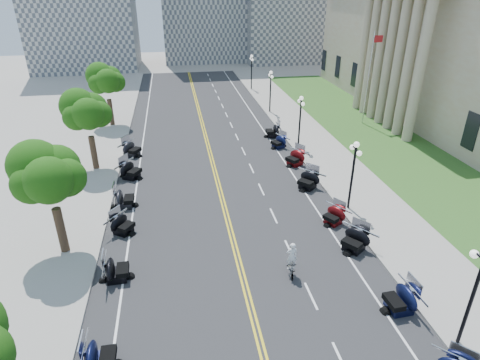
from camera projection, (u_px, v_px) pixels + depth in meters
ground at (237, 255)px, 23.58m from camera, size 160.00×160.00×0.00m
road at (217, 181)px, 32.43m from camera, size 16.00×90.00×0.01m
centerline_yellow_a at (216, 181)px, 32.41m from camera, size 0.12×90.00×0.00m
centerline_yellow_b at (219, 181)px, 32.45m from camera, size 0.12×90.00×0.00m
edge_line_north at (294, 175)px, 33.38m from camera, size 0.12×90.00×0.00m
edge_line_south at (137, 187)px, 31.48m from camera, size 0.12×90.00×0.00m
lane_dash_5 at (311, 296)px, 20.51m from camera, size 0.12×2.00×0.00m
lane_dash_6 at (290, 250)px, 24.05m from camera, size 0.12×2.00×0.00m
lane_dash_7 at (274, 216)px, 27.59m from camera, size 0.12×2.00×0.00m
lane_dash_8 at (261, 189)px, 31.13m from camera, size 0.12×2.00×0.00m
lane_dash_9 at (251, 168)px, 34.67m from camera, size 0.12×2.00×0.00m
lane_dash_10 at (243, 151)px, 38.21m from camera, size 0.12×2.00×0.00m
lane_dash_11 at (237, 137)px, 41.75m from camera, size 0.12×2.00×0.00m
lane_dash_12 at (231, 125)px, 45.30m from camera, size 0.12×2.00×0.00m
lane_dash_13 at (226, 115)px, 48.84m from camera, size 0.12×2.00×0.00m
lane_dash_14 at (222, 106)px, 52.38m from camera, size 0.12×2.00×0.00m
lane_dash_15 at (219, 98)px, 55.92m from camera, size 0.12×2.00×0.00m
lane_dash_16 at (216, 91)px, 59.46m from camera, size 0.12×2.00×0.00m
lane_dash_17 at (213, 85)px, 63.00m from camera, size 0.12×2.00×0.00m
lane_dash_18 at (210, 80)px, 66.54m from camera, size 0.12×2.00×0.00m
lane_dash_19 at (208, 75)px, 70.08m from camera, size 0.12×2.00×0.00m
sidewalk_north at (340, 171)px, 33.96m from camera, size 5.00×90.00×0.15m
sidewalk_south at (82, 190)px, 30.84m from camera, size 5.00×90.00×0.15m
lawn at (374, 135)px, 42.09m from camera, size 9.00×60.00×0.10m
distant_block_c at (294, 2)px, 79.54m from camera, size 20.00×14.00×22.00m
street_lamp_1 at (472, 299)px, 16.63m from camera, size 0.50×1.20×4.90m
street_lamp_2 at (352, 176)px, 27.25m from camera, size 0.50×1.20×4.90m
street_lamp_3 at (300, 122)px, 37.87m from camera, size 0.50×1.20×4.90m
street_lamp_4 at (270, 92)px, 48.50m from camera, size 0.50×1.20×4.90m
street_lamp_5 at (251, 72)px, 59.12m from camera, size 0.50×1.20×4.90m
flagpole at (368, 80)px, 43.52m from camera, size 1.10×0.20×10.00m
tree_2 at (49, 181)px, 21.77m from camera, size 4.80×4.80×9.20m
tree_3 at (87, 116)px, 32.40m from camera, size 4.80×4.80×9.20m
tree_4 at (107, 83)px, 43.02m from camera, size 4.80×4.80×9.20m
motorcycle_n_4 at (401, 298)px, 19.33m from camera, size 2.19×2.19×1.46m
motorcycle_n_5 at (355, 239)px, 23.78m from camera, size 2.93×2.93×1.46m
motorcycle_n_6 at (334, 215)px, 26.47m from camera, size 2.51×2.51×1.28m
motorcycle_n_7 at (308, 180)px, 31.01m from camera, size 2.98×2.98×1.48m
motorcycle_n_8 at (295, 157)px, 35.03m from camera, size 2.85×2.85×1.46m
motorcycle_n_9 at (279, 141)px, 38.77m from camera, size 2.49×2.49×1.32m
motorcycle_n_10 at (273, 130)px, 41.48m from camera, size 2.17×2.17×1.48m
motorcycle_s_4 at (99, 356)px, 16.36m from camera, size 2.02×2.02×1.40m
motorcycle_s_5 at (116, 268)px, 21.40m from camera, size 2.07×2.07×1.40m
motorcycle_s_6 at (123, 224)px, 25.44m from camera, size 2.66×2.66×1.34m
motorcycle_s_7 at (124, 198)px, 28.39m from camera, size 2.13×2.13×1.48m
motorcycle_s_8 at (131, 170)px, 32.63m from camera, size 3.00×3.00×1.53m
motorcycle_s_9 at (132, 148)px, 36.86m from camera, size 2.97×2.97×1.51m
bicycle at (291, 267)px, 21.86m from camera, size 0.68×1.65×0.96m
cyclist_rider at (292, 247)px, 21.27m from camera, size 0.62×0.41×1.70m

